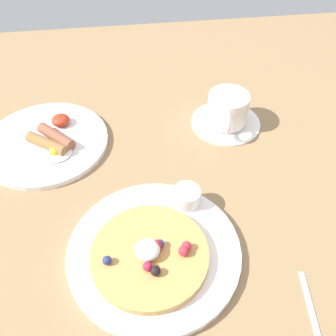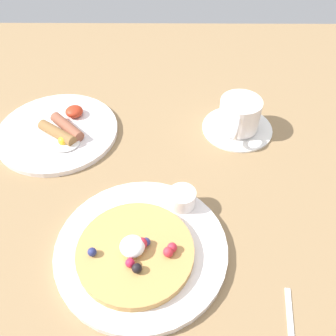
{
  "view_description": "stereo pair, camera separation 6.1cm",
  "coord_description": "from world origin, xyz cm",
  "px_view_note": "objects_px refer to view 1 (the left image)",
  "views": [
    {
      "loc": [
        -2.69,
        -45.66,
        51.03
      ],
      "look_at": [
        3.13,
        -1.52,
        4.0
      ],
      "focal_mm": 40.16,
      "sensor_mm": 36.0,
      "label": 1
    },
    {
      "loc": [
        3.42,
        -46.04,
        51.03
      ],
      "look_at": [
        3.13,
        -1.52,
        4.0
      ],
      "focal_mm": 40.16,
      "sensor_mm": 36.0,
      "label": 2
    }
  ],
  "objects_px": {
    "breakfast_plate": "(46,142)",
    "coffee_saucer": "(226,122)",
    "syrup_ramekin": "(187,196)",
    "pancake_plate": "(154,252)",
    "coffee_cup": "(228,108)"
  },
  "relations": [
    {
      "from": "breakfast_plate",
      "to": "coffee_saucer",
      "type": "distance_m",
      "value": 0.37
    },
    {
      "from": "breakfast_plate",
      "to": "syrup_ramekin",
      "type": "bearing_deg",
      "value": -37.28
    },
    {
      "from": "coffee_saucer",
      "to": "coffee_cup",
      "type": "height_order",
      "value": "coffee_cup"
    },
    {
      "from": "pancake_plate",
      "to": "breakfast_plate",
      "type": "relative_size",
      "value": 1.08
    },
    {
      "from": "breakfast_plate",
      "to": "coffee_saucer",
      "type": "xyz_separation_m",
      "value": [
        0.37,
        0.02,
        -0.0
      ]
    },
    {
      "from": "coffee_cup",
      "to": "breakfast_plate",
      "type": "bearing_deg",
      "value": -177.59
    },
    {
      "from": "syrup_ramekin",
      "to": "breakfast_plate",
      "type": "height_order",
      "value": "syrup_ramekin"
    },
    {
      "from": "pancake_plate",
      "to": "syrup_ramekin",
      "type": "distance_m",
      "value": 0.11
    },
    {
      "from": "syrup_ramekin",
      "to": "breakfast_plate",
      "type": "distance_m",
      "value": 0.32
    },
    {
      "from": "breakfast_plate",
      "to": "coffee_saucer",
      "type": "bearing_deg",
      "value": 2.65
    },
    {
      "from": "pancake_plate",
      "to": "coffee_saucer",
      "type": "height_order",
      "value": "pancake_plate"
    },
    {
      "from": "pancake_plate",
      "to": "breakfast_plate",
      "type": "height_order",
      "value": "pancake_plate"
    },
    {
      "from": "syrup_ramekin",
      "to": "coffee_cup",
      "type": "distance_m",
      "value": 0.24
    },
    {
      "from": "breakfast_plate",
      "to": "coffee_cup",
      "type": "distance_m",
      "value": 0.37
    },
    {
      "from": "breakfast_plate",
      "to": "coffee_cup",
      "type": "relative_size",
      "value": 2.16
    }
  ]
}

